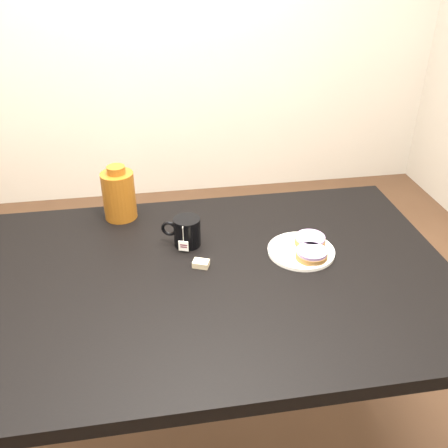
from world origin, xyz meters
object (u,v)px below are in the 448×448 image
(table, at_px, (207,298))
(bagel_front, at_px, (312,254))
(teabag_pouch, at_px, (201,264))
(bagel_package, at_px, (119,194))
(plate, at_px, (301,250))
(bagel_back, at_px, (310,240))
(mug, at_px, (186,232))

(table, bearing_deg, bagel_front, 3.19)
(teabag_pouch, bearing_deg, bagel_package, 125.15)
(plate, relative_size, bagel_back, 1.56)
(bagel_back, xyz_separation_m, bagel_front, (-0.02, -0.07, 0.00))
(bagel_back, bearing_deg, plate, -143.66)
(table, bearing_deg, mug, 103.52)
(bagel_back, bearing_deg, teabag_pouch, -172.27)
(table, bearing_deg, teabag_pouch, 104.47)
(table, bearing_deg, bagel_package, 123.10)
(teabag_pouch, height_order, bagel_package, bagel_package)
(bagel_front, bearing_deg, bagel_back, 75.52)
(table, height_order, bagel_back, bagel_back)
(bagel_package, bearing_deg, plate, -29.77)
(plate, bearing_deg, bagel_front, -70.78)
(plate, relative_size, mug, 1.52)
(bagel_back, height_order, teabag_pouch, bagel_back)
(teabag_pouch, bearing_deg, bagel_back, 7.73)
(bagel_back, bearing_deg, bagel_package, 153.80)
(bagel_front, bearing_deg, mug, 157.10)
(bagel_back, bearing_deg, mug, 168.42)
(bagel_back, relative_size, teabag_pouch, 2.84)
(plate, relative_size, teabag_pouch, 4.42)
(bagel_front, xyz_separation_m, mug, (-0.35, 0.15, 0.02))
(bagel_package, bearing_deg, teabag_pouch, -54.85)
(bagel_front, bearing_deg, teabag_pouch, 175.36)
(bagel_front, height_order, mug, mug)
(plate, height_order, mug, mug)
(table, height_order, mug, mug)
(teabag_pouch, bearing_deg, bagel_front, -4.64)
(bagel_front, relative_size, teabag_pouch, 2.52)
(mug, xyz_separation_m, teabag_pouch, (0.03, -0.12, -0.04))
(bagel_package, bearing_deg, bagel_back, -26.20)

